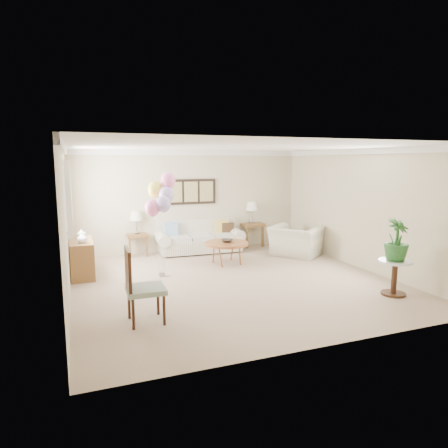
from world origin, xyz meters
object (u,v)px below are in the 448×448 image
(coffee_table, at_px, (227,244))
(balloon_cluster, at_px, (161,196))
(armchair, at_px, (295,241))
(sofa, at_px, (199,239))
(accent_chair, at_px, (140,284))

(coffee_table, relative_size, balloon_cluster, 0.47)
(armchair, bearing_deg, coffee_table, 58.36)
(sofa, distance_m, balloon_cluster, 2.67)
(balloon_cluster, bearing_deg, accent_chair, -109.86)
(coffee_table, xyz_separation_m, balloon_cluster, (-1.58, -0.48, 1.19))
(sofa, height_order, coffee_table, sofa)
(accent_chair, bearing_deg, sofa, 62.15)
(accent_chair, xyz_separation_m, balloon_cluster, (0.80, 2.22, 1.07))
(accent_chair, height_order, balloon_cluster, balloon_cluster)
(coffee_table, bearing_deg, balloon_cluster, -163.04)
(armchair, bearing_deg, accent_chair, 87.64)
(accent_chair, bearing_deg, balloon_cluster, 70.14)
(sofa, xyz_separation_m, balloon_cluster, (-1.37, -1.88, 1.32))
(sofa, distance_m, coffee_table, 1.42)
(sofa, distance_m, armchair, 2.45)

